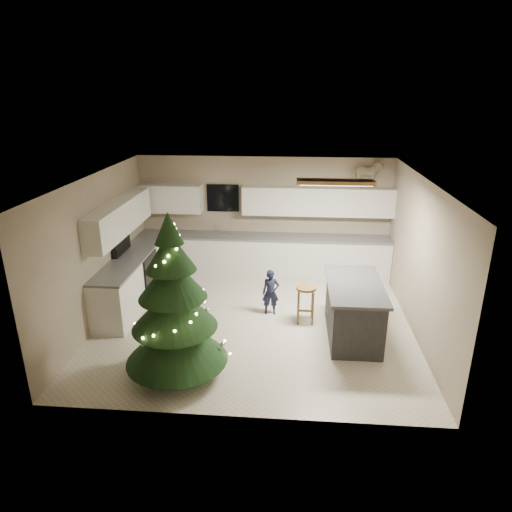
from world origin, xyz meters
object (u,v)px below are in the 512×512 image
at_px(island, 353,310).
at_px(bar_stool, 306,295).
at_px(christmas_tree, 174,311).
at_px(rocking_horse, 367,174).
at_px(toddler, 271,292).

xyz_separation_m(island, bar_stool, (-0.78, 0.43, 0.03)).
bearing_deg(bar_stool, island, -28.72).
xyz_separation_m(christmas_tree, rocking_horse, (3.13, 3.92, 1.28)).
height_order(christmas_tree, rocking_horse, rocking_horse).
height_order(christmas_tree, toddler, christmas_tree).
relative_size(island, rocking_horse, 2.50).
relative_size(island, christmas_tree, 0.69).
distance_m(bar_stool, toddler, 0.69).
bearing_deg(bar_stool, christmas_tree, -137.70).
bearing_deg(christmas_tree, rocking_horse, 51.42).
bearing_deg(island, toddler, 154.02).
distance_m(bar_stool, christmas_tree, 2.62).
xyz_separation_m(christmas_tree, toddler, (1.27, 1.99, -0.58)).
bearing_deg(island, bar_stool, 151.28).
distance_m(christmas_tree, toddler, 2.43).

